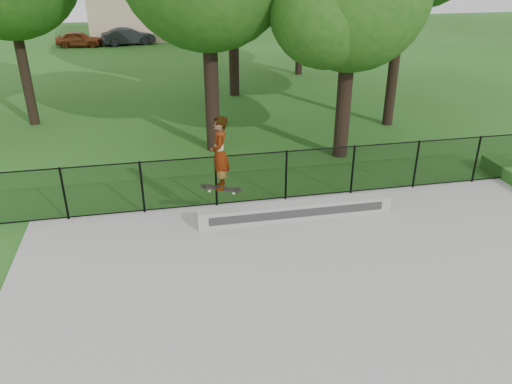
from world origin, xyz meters
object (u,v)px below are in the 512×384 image
(grind_ledge, at_px, (296,211))
(car_c, at_px, (200,32))
(skater_airborne, at_px, (220,154))
(car_b, at_px, (129,36))
(car_a, at_px, (79,39))

(grind_ledge, xyz_separation_m, car_c, (0.59, 30.93, 0.40))
(skater_airborne, bearing_deg, grind_ledge, 3.39)
(grind_ledge, relative_size, car_b, 1.47)
(car_b, bearing_deg, car_a, 83.49)
(grind_ledge, height_order, skater_airborne, skater_airborne)
(grind_ledge, relative_size, skater_airborne, 2.60)
(car_c, relative_size, skater_airborne, 2.17)
(car_a, height_order, car_c, car_c)
(car_b, distance_m, skater_airborne, 30.26)
(grind_ledge, xyz_separation_m, car_a, (-8.73, 29.74, 0.28))
(car_a, xyz_separation_m, car_b, (3.69, 0.21, 0.08))
(car_a, xyz_separation_m, car_c, (9.32, 1.19, 0.12))
(grind_ledge, distance_m, car_b, 30.37)
(car_c, bearing_deg, grind_ledge, 178.09)
(car_c, bearing_deg, skater_airborne, 174.42)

